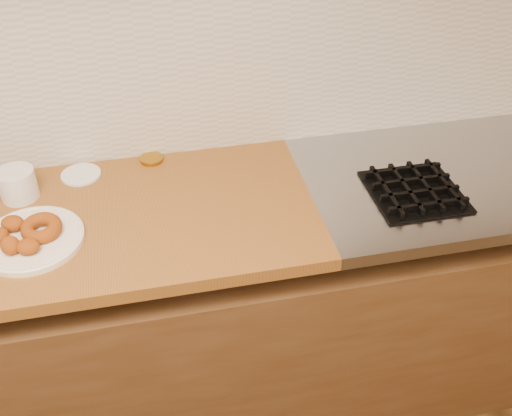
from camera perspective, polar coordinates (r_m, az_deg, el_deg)
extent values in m
cube|color=tan|center=(1.77, -13.68, 17.41)|extent=(4.00, 0.02, 2.70)
cube|color=brown|center=(2.06, -9.53, -11.65)|extent=(3.60, 0.60, 0.77)
cube|color=#9EA0A5|center=(2.05, 22.72, 3.43)|extent=(1.30, 0.62, 0.04)
cube|color=beige|center=(1.82, -12.97, 12.87)|extent=(3.60, 0.02, 0.60)
cube|color=black|center=(1.81, 14.85, 1.51)|extent=(0.26, 0.26, 0.01)
cube|color=black|center=(1.77, 12.30, 1.55)|extent=(0.01, 0.24, 0.02)
cube|color=black|center=(1.74, 16.12, 0.19)|extent=(0.24, 0.01, 0.02)
cube|color=black|center=(1.79, 14.06, 1.78)|extent=(0.01, 0.24, 0.02)
cube|color=black|center=(1.78, 15.32, 1.34)|extent=(0.24, 0.01, 0.02)
cube|color=black|center=(1.82, 15.78, 2.00)|extent=(0.01, 0.24, 0.02)
cube|color=black|center=(1.82, 14.55, 2.43)|extent=(0.24, 0.01, 0.02)
cube|color=black|center=(1.84, 17.45, 2.21)|extent=(0.01, 0.24, 0.02)
cube|color=black|center=(1.87, 13.81, 3.47)|extent=(0.24, 0.01, 0.02)
cylinder|color=white|center=(1.68, -20.58, -2.84)|extent=(0.27, 0.27, 0.02)
torus|color=#8F4910|center=(1.67, -19.79, -1.80)|extent=(0.12, 0.12, 0.05)
ellipsoid|color=#8F4910|center=(1.71, -22.18, -1.36)|extent=(0.08, 0.08, 0.04)
ellipsoid|color=#8F4910|center=(1.63, -22.37, -3.30)|extent=(0.07, 0.07, 0.05)
ellipsoid|color=#8F4910|center=(1.62, -20.90, -3.44)|extent=(0.07, 0.06, 0.04)
cylinder|color=silver|center=(1.84, -21.77, 2.12)|extent=(0.13, 0.13, 0.09)
cylinder|color=white|center=(1.90, -16.34, 3.08)|extent=(0.12, 0.12, 0.01)
cylinder|color=#A2741C|center=(1.92, -9.92, 4.61)|extent=(0.08, 0.08, 0.01)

